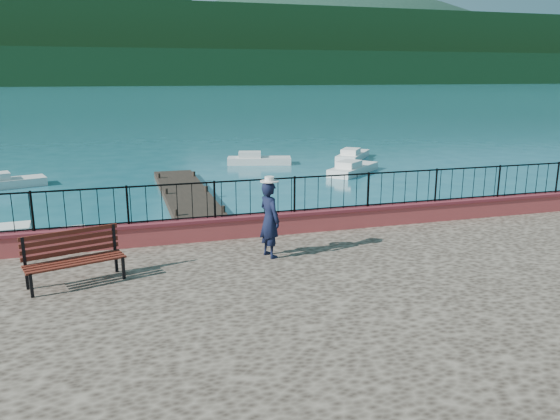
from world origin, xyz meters
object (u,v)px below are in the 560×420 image
park_bench (75,269)px  boat_3 (8,179)px  boat_0 (28,235)px  boat_2 (353,166)px  boat_4 (259,158)px  person (270,220)px  boat_5 (353,153)px

park_bench → boat_3: (-4.26, 17.86, -1.12)m
boat_0 → boat_2: same height
park_bench → boat_3: bearing=86.8°
boat_3 → boat_4: 14.20m
person → boat_3: bearing=9.5°
park_bench → person: (4.34, 0.52, 0.59)m
person → boat_4: person is taller
boat_2 → boat_4: bearing=91.1°
boat_4 → boat_2: bearing=-32.9°
park_bench → boat_3: park_bench is taller
boat_4 → boat_5: 6.43m
boat_2 → boat_5: 5.29m
park_bench → boat_4: bearing=49.4°
boat_3 → boat_5: (20.20, 3.61, 0.00)m
boat_0 → boat_5: (17.87, 14.43, 0.00)m
park_bench → boat_2: park_bench is taller
park_bench → boat_5: size_ratio=0.49×
boat_4 → boat_3: bearing=-151.1°
boat_3 → boat_5: size_ratio=0.81×
person → boat_4: (5.16, 20.82, -1.71)m
boat_2 → boat_5: (2.14, 4.84, 0.00)m
person → boat_2: person is taller
person → park_bench: bearing=79.9°
person → boat_2: size_ratio=0.44×
boat_0 → boat_5: 22.97m
person → boat_5: bearing=-45.9°
person → boat_4: size_ratio=0.46×
park_bench → boat_3: 18.40m
park_bench → person: size_ratio=1.14×
boat_5 → park_bench: bearing=-178.9°
boat_0 → boat_4: bearing=47.3°
boat_2 → boat_3: (-18.06, 1.23, 0.00)m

